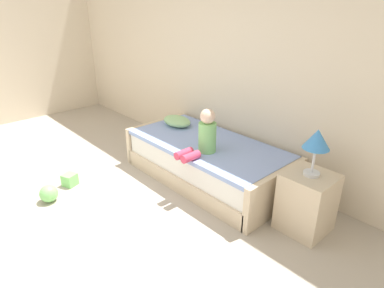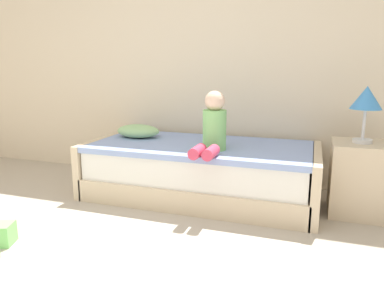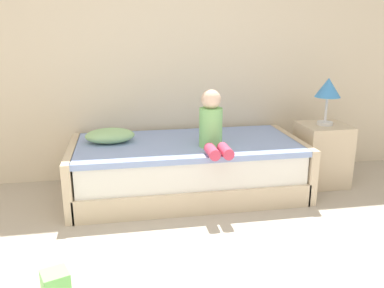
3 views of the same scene
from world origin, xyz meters
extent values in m
plane|color=#B2A899|center=(0.00, 0.00, 0.00)|extent=(9.20, 9.20, 0.00)
cube|color=beige|center=(0.00, 2.60, 1.45)|extent=(7.20, 0.10, 2.90)
cube|color=beige|center=(0.36, 2.00, 0.10)|extent=(2.00, 1.00, 0.20)
cube|color=white|center=(0.36, 2.00, 0.33)|extent=(1.94, 0.94, 0.25)
cube|color=#8CA5E0|center=(0.36, 2.00, 0.47)|extent=(1.98, 0.98, 0.05)
cube|color=beige|center=(-0.66, 2.00, 0.25)|extent=(0.07, 1.00, 0.50)
cube|color=beige|center=(1.38, 2.00, 0.25)|extent=(0.07, 1.00, 0.50)
cube|color=beige|center=(1.71, 2.01, 0.30)|extent=(0.44, 0.44, 0.60)
cylinder|color=silver|center=(1.71, 2.01, 0.61)|extent=(0.15, 0.15, 0.03)
cylinder|color=silver|center=(1.71, 2.01, 0.75)|extent=(0.02, 0.02, 0.24)
cone|color=#3F8CD8|center=(1.71, 2.01, 0.96)|extent=(0.24, 0.24, 0.18)
cylinder|color=#7FC672|center=(0.54, 1.82, 0.67)|extent=(0.20, 0.20, 0.34)
sphere|color=beige|center=(0.54, 1.82, 0.92)|extent=(0.17, 0.17, 0.17)
cylinder|color=#D83F60|center=(0.48, 1.52, 0.55)|extent=(0.09, 0.22, 0.09)
cylinder|color=#D83F60|center=(0.59, 1.52, 0.55)|extent=(0.09, 0.22, 0.09)
ellipsoid|color=#99CC8C|center=(-0.33, 2.10, 0.56)|extent=(0.44, 0.30, 0.13)
sphere|color=#7FD872|center=(-0.46, 0.33, 0.10)|extent=(0.20, 0.20, 0.20)
cube|color=#7FD872|center=(-0.64, 0.65, 0.07)|extent=(0.19, 0.19, 0.15)
camera|label=1|loc=(2.93, -0.59, 2.08)|focal=30.66mm
camera|label=2|loc=(1.32, -1.09, 1.19)|focal=33.60mm
camera|label=3|loc=(-0.22, -1.46, 1.49)|focal=37.43mm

